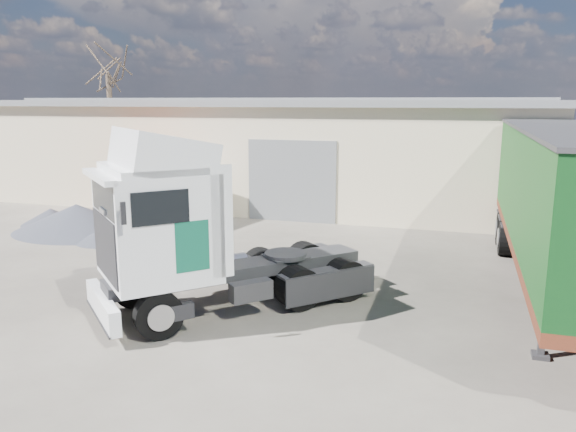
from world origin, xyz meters
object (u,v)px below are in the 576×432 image
(panel_van, at_px, (183,207))
(orange_skip, at_px, (139,197))
(tractor_unit, at_px, (193,237))
(box_trailer, at_px, (570,195))
(bare_tree, at_px, (107,60))

(panel_van, bearing_deg, orange_skip, 171.86)
(tractor_unit, bearing_deg, panel_van, 162.94)
(tractor_unit, height_order, box_trailer, tractor_unit)
(tractor_unit, relative_size, orange_skip, 1.73)
(box_trailer, distance_m, panel_van, 14.80)
(bare_tree, bearing_deg, box_trailer, -33.06)
(panel_van, bearing_deg, bare_tree, 144.45)
(box_trailer, xyz_separation_m, orange_skip, (-16.73, 5.33, -1.82))
(bare_tree, height_order, box_trailer, bare_tree)
(bare_tree, bearing_deg, tractor_unit, -51.49)
(bare_tree, xyz_separation_m, panel_van, (11.97, -12.51, -7.04))
(box_trailer, relative_size, orange_skip, 3.52)
(tractor_unit, bearing_deg, box_trailer, 68.97)
(tractor_unit, bearing_deg, orange_skip, 171.90)
(bare_tree, xyz_separation_m, tractor_unit, (16.90, -21.24, -5.95))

